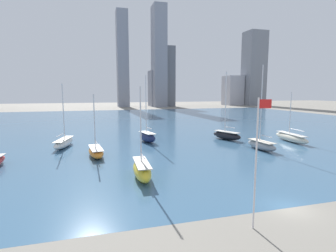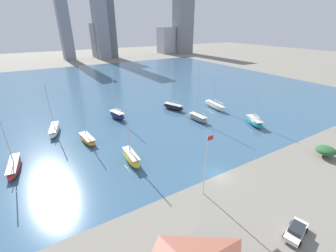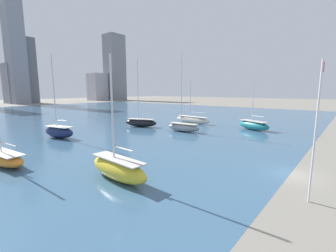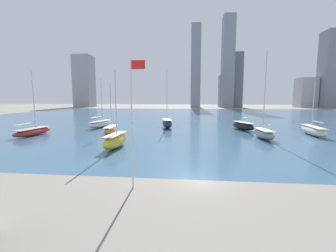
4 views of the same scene
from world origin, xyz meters
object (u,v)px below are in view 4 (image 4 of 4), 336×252
Objects in this scene: sailboat_cream at (313,130)px; sailboat_orange at (111,130)px; sailboat_gray at (264,133)px; flag_pole at (132,119)px; sailboat_white at (101,124)px; sailboat_navy at (167,123)px; sailboat_black at (243,126)px; sailboat_yellow at (115,140)px; sailboat_red at (33,131)px.

sailboat_orange is (-41.99, -2.04, -0.12)m from sailboat_cream.
sailboat_cream is at bearing 19.89° from sailboat_gray.
sailboat_gray reaches higher than flag_pole.
sailboat_white is (-6.18, 9.56, 0.07)m from sailboat_orange.
sailboat_cream is at bearing -28.68° from sailboat_navy.
sailboat_gray is at bearing -48.15° from sailboat_navy.
flag_pole is 39.02m from sailboat_navy.
sailboat_black reaches higher than flag_pole.
sailboat_orange is 0.67× the size of sailboat_gray.
flag_pole is at bearing -129.53° from sailboat_cream.
sailboat_white is (-11.83, 23.00, -0.21)m from sailboat_yellow.
sailboat_gray is 1.27× the size of sailboat_white.
flag_pole is 0.97× the size of sailboat_cream.
sailboat_cream is 0.68× the size of sailboat_gray.
sailboat_gray is at bearing 6.49° from sailboat_red.
sailboat_navy reaches higher than flag_pole.
sailboat_yellow is (-36.34, -15.49, 0.16)m from sailboat_cream.
sailboat_black is 32.40m from sailboat_yellow.
sailboat_red is 1.02× the size of sailboat_white.
sailboat_navy is 0.93× the size of sailboat_black.
sailboat_black is at bearing -19.63° from sailboat_navy.
sailboat_black is at bearing 9.02° from sailboat_orange.
sailboat_black reaches higher than sailboat_red.
sailboat_yellow is at bearing -50.41° from sailboat_white.
sailboat_yellow is (-6.67, 14.80, -4.68)m from flag_pole.
sailboat_orange is at bearing 174.43° from sailboat_black.
sailboat_black reaches higher than sailboat_orange.
sailboat_red is 1.10× the size of sailboat_yellow.
sailboat_navy is at bearing 91.86° from flag_pole.
sailboat_black reaches higher than sailboat_navy.
flag_pole is 0.84× the size of sailboat_white.
sailboat_orange is at bearing -44.71° from sailboat_white.
sailboat_black is at bearing 44.81° from sailboat_yellow.
sailboat_black is 1.24× the size of sailboat_white.
sailboat_black reaches higher than sailboat_yellow.
sailboat_white is at bearing 116.08° from flag_pole.
sailboat_yellow is at bearing -74.22° from sailboat_orange.
sailboat_black is (17.19, 36.72, -4.77)m from flag_pole.
sailboat_yellow is (5.65, -13.45, 0.28)m from sailboat_orange.
flag_pole is at bearing -136.67° from sailboat_black.
sailboat_cream is 42.04m from sailboat_orange.
sailboat_navy is (-1.25, 38.72, -4.64)m from flag_pole.
sailboat_gray reaches higher than sailboat_yellow.
sailboat_red is 57.14m from sailboat_cream.
sailboat_white reaches higher than sailboat_cream.
sailboat_red is at bearing 174.28° from sailboat_black.
sailboat_white is at bearing 156.25° from sailboat_gray.
sailboat_gray is (18.39, 25.12, -4.81)m from flag_pole.
sailboat_black is (18.44, -2.00, -0.12)m from sailboat_navy.
sailboat_yellow is at bearing -152.04° from sailboat_cream.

